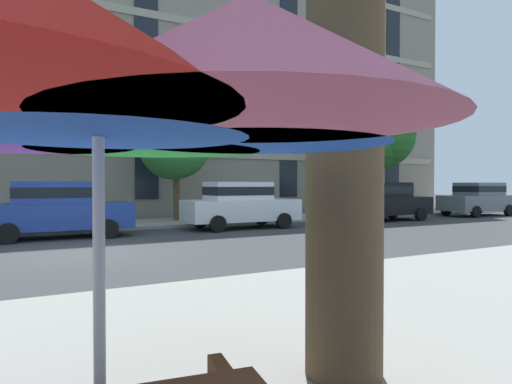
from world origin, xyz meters
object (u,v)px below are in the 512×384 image
street_tree_right (374,137)px  patio_umbrella (98,85)px  sedan_black (384,200)px  street_tree_middle (177,141)px  sedan_white (240,204)px  sedan_gray (478,198)px  sedan_blue (57,208)px

street_tree_right → patio_umbrella: (-16.41, -15.48, -2.05)m
sedan_black → street_tree_right: bearing=54.4°
sedan_black → street_tree_middle: street_tree_middle is taller
sedan_white → sedan_gray: (14.24, 0.00, 0.00)m
sedan_blue → sedan_black: (13.86, 0.00, 0.00)m
street_tree_right → sedan_black: bearing=-125.6°
street_tree_right → street_tree_middle: bearing=178.3°
sedan_black → patio_umbrella: patio_umbrella is taller
sedan_white → sedan_black: (7.44, 0.00, 0.00)m
sedan_white → street_tree_right: street_tree_right is taller
sedan_gray → patio_umbrella: 24.76m
sedan_blue → sedan_gray: size_ratio=1.00×
sedan_white → street_tree_middle: (-1.51, 3.11, 2.61)m
sedan_black → sedan_white: bearing=180.0°
street_tree_middle → street_tree_right: size_ratio=0.83×
sedan_black → sedan_gray: 6.80m
sedan_gray → street_tree_middle: 16.26m
sedan_gray → street_tree_middle: bearing=168.8°
sedan_white → sedan_gray: same height
sedan_black → street_tree_right: 4.74m
street_tree_middle → patio_umbrella: 16.79m
sedan_blue → patio_umbrella: size_ratio=1.31×
sedan_black → street_tree_right: size_ratio=0.70×
patio_umbrella → sedan_blue: bearing=87.5°
sedan_gray → street_tree_middle: size_ratio=0.85×
sedan_white → street_tree_right: 10.36m
sedan_white → street_tree_right: (9.43, 2.78, 3.28)m
patio_umbrella → sedan_black: bearing=41.4°
sedan_black → street_tree_middle: bearing=160.8°
sedan_white → street_tree_middle: 4.33m
sedan_blue → patio_umbrella: bearing=-92.5°
street_tree_right → patio_umbrella: 22.65m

